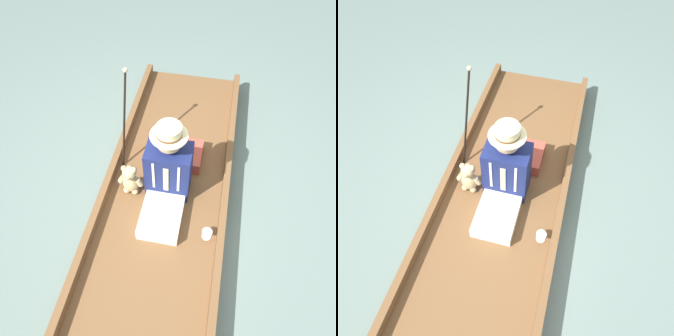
# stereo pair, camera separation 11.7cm
# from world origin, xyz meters

# --- Properties ---
(ground_plane) EXTENTS (16.00, 16.00, 0.00)m
(ground_plane) POSITION_xyz_m (0.00, 0.00, 0.00)
(ground_plane) COLOR slate
(punt_boat) EXTENTS (1.12, 3.30, 0.22)m
(punt_boat) POSITION_xyz_m (0.00, 0.00, 0.07)
(punt_boat) COLOR brown
(punt_boat) RESTS_ON ground_plane
(seat_cushion) EXTENTS (0.49, 0.34, 0.13)m
(seat_cushion) POSITION_xyz_m (-0.03, -0.34, 0.19)
(seat_cushion) COLOR #B24738
(seat_cushion) RESTS_ON punt_boat
(seated_person) EXTENTS (0.38, 0.70, 0.80)m
(seated_person) POSITION_xyz_m (-0.02, 0.09, 0.42)
(seated_person) COLOR white
(seated_person) RESTS_ON punt_boat
(teddy_bear) EXTENTS (0.24, 0.14, 0.34)m
(teddy_bear) POSITION_xyz_m (0.31, 0.12, 0.28)
(teddy_bear) COLOR tan
(teddy_bear) RESTS_ON punt_boat
(wine_glass) EXTENTS (0.08, 0.08, 0.09)m
(wine_glass) POSITION_xyz_m (-0.42, 0.45, 0.18)
(wine_glass) COLOR silver
(wine_glass) RESTS_ON punt_boat
(walking_cane) EXTENTS (0.04, 0.42, 0.85)m
(walking_cane) POSITION_xyz_m (0.46, -0.37, 0.61)
(walking_cane) COLOR black
(walking_cane) RESTS_ON punt_boat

